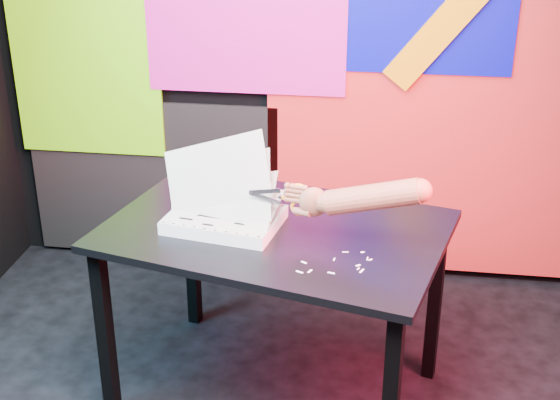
# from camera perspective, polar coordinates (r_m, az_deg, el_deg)

# --- Properties ---
(room) EXTENTS (3.01, 3.01, 2.71)m
(room) POSITION_cam_1_polar(r_m,az_deg,el_deg) (2.26, -3.06, 6.97)
(room) COLOR black
(room) RESTS_ON ground
(backdrop) EXTENTS (2.88, 0.05, 2.08)m
(backdrop) POSITION_cam_1_polar(r_m,az_deg,el_deg) (3.75, 2.28, 7.81)
(backdrop) COLOR red
(backdrop) RESTS_ON ground
(work_table) EXTENTS (1.38, 1.08, 0.75)m
(work_table) POSITION_cam_1_polar(r_m,az_deg,el_deg) (2.91, -0.33, -3.55)
(work_table) COLOR black
(work_table) RESTS_ON ground
(printout_stack) EXTENTS (0.47, 0.36, 0.37)m
(printout_stack) POSITION_cam_1_polar(r_m,az_deg,el_deg) (2.88, -4.11, -1.26)
(printout_stack) COLOR white
(printout_stack) RESTS_ON work_table
(scissors) EXTENTS (0.22, 0.05, 0.12)m
(scissors) POSITION_cam_1_polar(r_m,az_deg,el_deg) (2.73, 1.09, 0.07)
(scissors) COLOR #B5B7C2
(scissors) RESTS_ON printout_stack
(hand_forearm) EXTENTS (0.49, 0.16, 0.19)m
(hand_forearm) POSITION_cam_1_polar(r_m,az_deg,el_deg) (2.65, 6.06, 0.17)
(hand_forearm) COLOR #A45940
(hand_forearm) RESTS_ON work_table
(paper_clippings) EXTENTS (0.25, 0.18, 0.00)m
(paper_clippings) POSITION_cam_1_polar(r_m,az_deg,el_deg) (2.62, 4.23, -4.76)
(paper_clippings) COLOR white
(paper_clippings) RESTS_ON work_table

